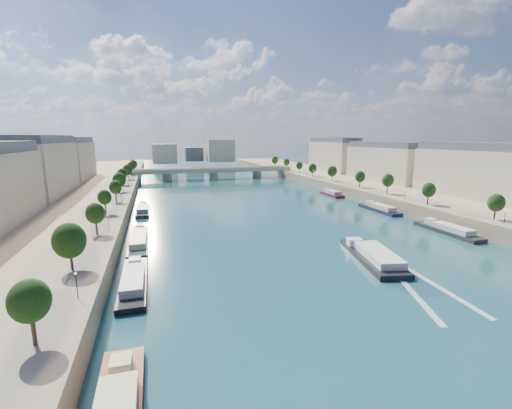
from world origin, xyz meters
TOP-DOWN VIEW (x-y plane):
  - ground at (0.00, 100.00)m, footprint 700.00×700.00m
  - quay_left at (-72.00, 100.00)m, footprint 44.00×520.00m
  - quay_right at (72.00, 100.00)m, footprint 44.00×520.00m
  - pave_left at (-57.00, 100.00)m, footprint 14.00×520.00m
  - pave_right at (57.00, 100.00)m, footprint 14.00×520.00m
  - trees_left at (-55.00, 102.00)m, footprint 4.80×268.80m
  - trees_right at (55.00, 110.00)m, footprint 4.80×268.80m
  - lamps_left at (-52.50, 90.00)m, footprint 0.36×200.36m
  - lamps_right at (52.50, 105.00)m, footprint 0.36×200.36m
  - buildings_left at (-85.00, 112.00)m, footprint 16.00×226.00m
  - buildings_right at (85.00, 112.00)m, footprint 16.00×226.00m
  - skyline at (3.19, 319.52)m, footprint 79.00×42.00m
  - bridge at (0.00, 215.78)m, footprint 112.00×12.00m
  - tour_barge at (9.09, 43.13)m, footprint 12.75×26.70m
  - wake at (9.09, 26.47)m, footprint 13.16×25.99m
  - moored_barges_left at (-45.50, 44.11)m, footprint 5.00×164.19m
  - moored_barges_right at (45.50, 53.71)m, footprint 5.00×157.32m

SIDE VIEW (x-z plane):
  - ground at x=0.00m, z-range 0.00..0.00m
  - wake at x=9.09m, z-range 0.00..0.04m
  - moored_barges_right at x=45.50m, z-range -0.96..2.64m
  - moored_barges_left at x=-45.50m, z-range -0.96..2.64m
  - tour_barge at x=9.09m, z-range -0.89..2.75m
  - quay_left at x=-72.00m, z-range 0.00..5.00m
  - quay_right at x=72.00m, z-range 0.00..5.00m
  - pave_left at x=-57.00m, z-range 5.00..5.10m
  - pave_right at x=57.00m, z-range 5.00..5.10m
  - bridge at x=0.00m, z-range 1.01..9.16m
  - lamps_left at x=-52.50m, z-range 5.64..9.92m
  - lamps_right at x=52.50m, z-range 5.64..9.92m
  - trees_left at x=-55.00m, z-range 6.35..14.61m
  - trees_right at x=55.00m, z-range 6.35..14.61m
  - skyline at x=3.19m, z-range 3.66..25.66m
  - buildings_left at x=-85.00m, z-range 4.85..28.05m
  - buildings_right at x=85.00m, z-range 4.85..28.05m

